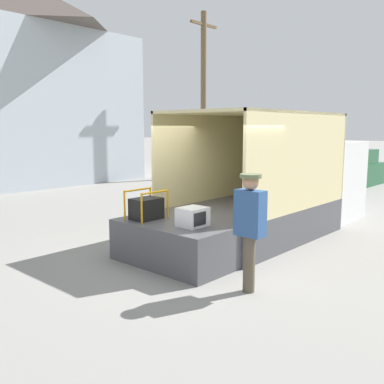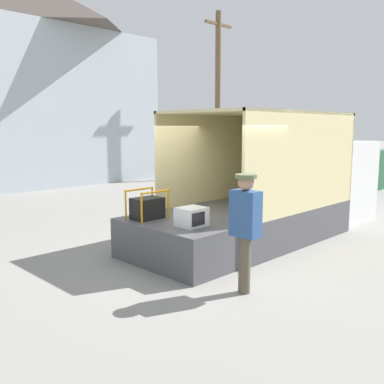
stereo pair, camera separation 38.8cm
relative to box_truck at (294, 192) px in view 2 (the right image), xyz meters
The scene contains 9 objects.
ground_plane 3.60m from the box_truck, behind, with size 160.00×160.00×0.00m, color gray.
box_truck is the anchor object (origin of this frame).
tailgate_deck 4.09m from the box_truck, behind, with size 1.15×2.21×0.76m, color #4C4C51.
microwave 4.03m from the box_truck, behind, with size 0.48×0.42×0.33m.
portable_generator 4.17m from the box_truck, behind, with size 0.68×0.51×0.55m.
worker_person 4.62m from the box_truck, 157.16° to the right, with size 0.32×0.44×1.79m.
pickup_truck_green 8.43m from the box_truck, 13.16° to the left, with size 4.86×1.80×1.55m.
house_backdrop 14.30m from the box_truck, 86.97° to the left, with size 8.17×6.94×8.95m.
utility_pole 11.41m from the box_truck, 51.49° to the left, with size 1.80×0.28×7.95m.
Camera 2 is at (-5.67, -5.57, 2.45)m, focal length 40.00 mm.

